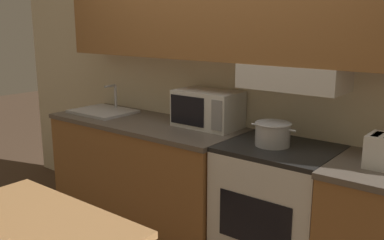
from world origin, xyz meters
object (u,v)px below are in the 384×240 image
cooking_pot (273,133)px  stove_range (277,212)px  microwave (208,109)px  sink_basin (103,111)px

cooking_pot → stove_range: bearing=10.6°
stove_range → cooking_pot: cooking_pot is taller
stove_range → microwave: bearing=168.3°
stove_range → microwave: size_ratio=1.84×
microwave → cooking_pot: bearing=-13.3°
cooking_pot → microwave: 0.66m
stove_range → cooking_pot: size_ratio=2.92×
microwave → sink_basin: bearing=-171.5°
cooking_pot → sink_basin: (-1.67, -0.00, -0.07)m
cooking_pot → microwave: bearing=166.7°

